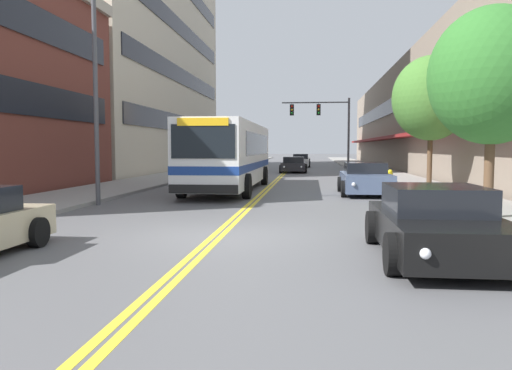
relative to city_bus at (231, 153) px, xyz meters
name	(u,v)px	position (x,y,z in m)	size (l,w,h in m)	color
ground_plane	(289,169)	(1.72, 24.40, -1.77)	(240.00, 240.00, 0.00)	#565659
sidewalk_left	(214,168)	(-5.63, 24.40, -1.70)	(3.69, 106.00, 0.13)	gray
sidewalk_right	(367,168)	(9.06, 24.40, -1.70)	(3.69, 106.00, 0.13)	gray
centre_line	(289,169)	(1.72, 24.40, -1.77)	(0.34, 106.00, 0.01)	yellow
office_tower_left	(117,8)	(-13.71, 20.70, 12.88)	(12.08, 31.76, 29.29)	beige
storefront_row_right	(434,118)	(15.14, 24.40, 2.96)	(9.10, 68.00, 9.46)	gray
city_bus	(231,153)	(0.00, 0.00, 0.00)	(2.93, 12.24, 3.12)	silver
car_navy_parked_left_mid	(237,164)	(-2.57, 19.05, -1.16)	(2.03, 4.86, 1.30)	#19234C
car_black_parked_right_foreground	(436,225)	(6.11, -14.38, -1.15)	(2.20, 4.45, 1.31)	black
car_slate_blue_parked_right_mid	(365,179)	(6.16, -1.84, -1.12)	(2.20, 4.52, 1.37)	#475675
car_champagne_moving_lead	(302,159)	(2.69, 38.98, -1.18)	(2.03, 4.75, 1.27)	beige
car_charcoal_moving_second	(294,165)	(2.41, 17.24, -1.17)	(2.18, 4.29, 1.27)	#232328
car_white_moving_third	(301,161)	(2.74, 28.72, -1.14)	(2.02, 4.72, 1.37)	white
traffic_signal_mast	(325,120)	(4.97, 18.57, 2.60)	(5.65, 0.38, 6.13)	#47474C
street_lamp_left_near	(105,56)	(-3.22, -7.00, 3.39)	(2.71, 0.28, 8.68)	#47474C
street_tree_right_near	(492,76)	(8.57, -9.74, 2.13)	(3.30, 3.30, 5.59)	brown
street_tree_right_mid	(431,98)	(9.35, 0.44, 2.53)	(3.57, 3.57, 6.14)	brown
fire_hydrant	(390,178)	(7.67, 1.18, -1.23)	(0.35, 0.27, 0.82)	yellow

